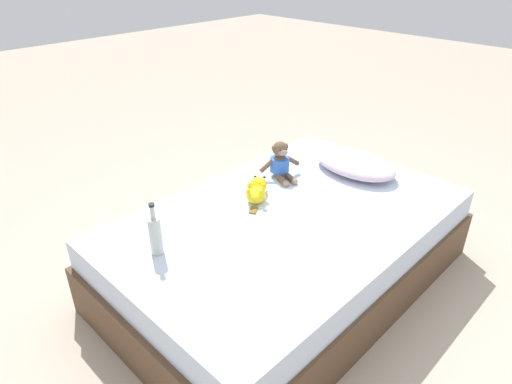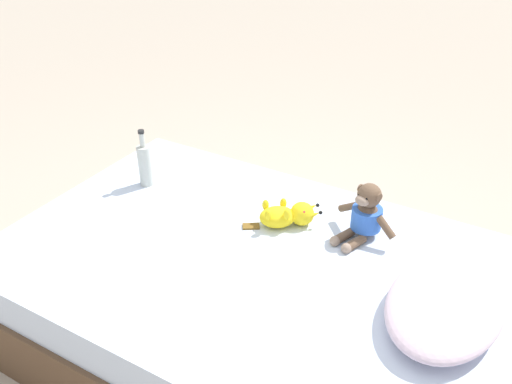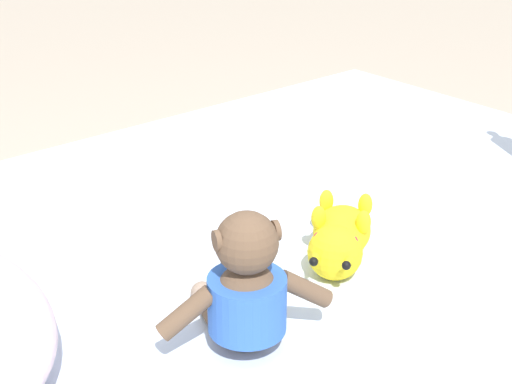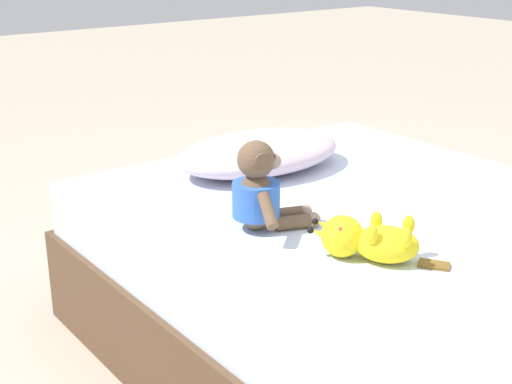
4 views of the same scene
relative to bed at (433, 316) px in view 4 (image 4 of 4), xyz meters
The scene contains 4 objects.
bed is the anchor object (origin of this frame).
pillow 0.76m from the bed, 93.25° to the left, with size 0.59×0.39×0.11m.
plush_monkey 0.56m from the bed, 137.64° to the left, with size 0.25×0.28×0.24m.
plush_yellow_creature 0.38m from the bed, behind, with size 0.24×0.30×0.10m.
Camera 4 is at (-1.38, -1.04, 1.17)m, focal length 50.35 mm.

